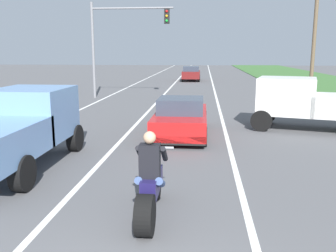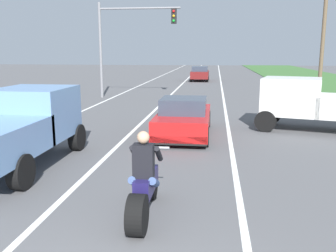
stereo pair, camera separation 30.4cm
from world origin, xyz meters
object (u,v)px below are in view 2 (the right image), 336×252
(traffic_light_mast_near, at_px, (125,34))
(distant_car_far_ahead, at_px, (200,73))
(motorcycle_with_rider, at_px, (144,188))
(sports_car_red, at_px, (184,118))
(pickup_truck_right_shoulder_white, at_px, (317,102))
(pickup_truck_left_lane_light_blue, at_px, (19,125))

(traffic_light_mast_near, relative_size, distant_car_far_ahead, 1.50)
(motorcycle_with_rider, height_order, distant_car_far_ahead, motorcycle_with_rider)
(sports_car_red, height_order, pickup_truck_right_shoulder_white, pickup_truck_right_shoulder_white)
(sports_car_red, xyz_separation_m, distant_car_far_ahead, (-0.50, 25.40, 0.14))
(motorcycle_with_rider, relative_size, pickup_truck_left_lane_light_blue, 0.46)
(motorcycle_with_rider, bearing_deg, pickup_truck_right_shoulder_white, 58.92)
(pickup_truck_left_lane_light_blue, distance_m, pickup_truck_right_shoulder_white, 10.44)
(sports_car_red, relative_size, distant_car_far_ahead, 1.08)
(motorcycle_with_rider, relative_size, pickup_truck_right_shoulder_white, 0.43)
(pickup_truck_right_shoulder_white, relative_size, distant_car_far_ahead, 1.29)
(pickup_truck_right_shoulder_white, bearing_deg, pickup_truck_left_lane_light_blue, -147.56)
(sports_car_red, xyz_separation_m, traffic_light_mast_near, (-4.64, 10.64, 3.41))
(pickup_truck_right_shoulder_white, xyz_separation_m, distant_car_far_ahead, (-5.39, 23.98, -0.33))
(motorcycle_with_rider, distance_m, pickup_truck_left_lane_light_blue, 4.70)
(pickup_truck_left_lane_light_blue, height_order, pickup_truck_right_shoulder_white, same)
(motorcycle_with_rider, distance_m, distant_car_far_ahead, 32.30)
(pickup_truck_right_shoulder_white, relative_size, traffic_light_mast_near, 0.86)
(pickup_truck_left_lane_light_blue, bearing_deg, motorcycle_with_rider, -35.65)
(motorcycle_with_rider, bearing_deg, pickup_truck_left_lane_light_blue, 144.35)
(motorcycle_with_rider, distance_m, traffic_light_mast_near, 18.44)
(distant_car_far_ahead, bearing_deg, pickup_truck_right_shoulder_white, -77.34)
(pickup_truck_left_lane_light_blue, height_order, traffic_light_mast_near, traffic_light_mast_near)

